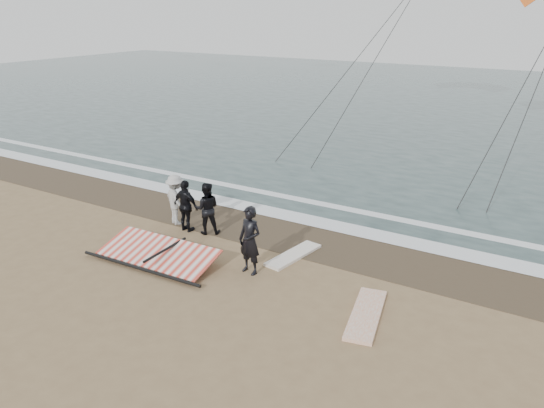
{
  "coord_description": "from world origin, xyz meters",
  "views": [
    {
      "loc": [
        7.67,
        -9.53,
        7.07
      ],
      "look_at": [
        0.11,
        3.0,
        1.6
      ],
      "focal_mm": 35.0,
      "sensor_mm": 36.0,
      "label": 1
    }
  ],
  "objects_px": {
    "board_white": "(366,314)",
    "sail_rig": "(160,253)",
    "man_main": "(250,240)",
    "board_cream": "(293,255)"
  },
  "relations": [
    {
      "from": "board_white",
      "to": "sail_rig",
      "type": "bearing_deg",
      "value": 170.28
    },
    {
      "from": "sail_rig",
      "to": "board_white",
      "type": "bearing_deg",
      "value": 2.14
    },
    {
      "from": "man_main",
      "to": "board_cream",
      "type": "relative_size",
      "value": 0.93
    },
    {
      "from": "board_white",
      "to": "board_cream",
      "type": "relative_size",
      "value": 1.14
    },
    {
      "from": "man_main",
      "to": "sail_rig",
      "type": "xyz_separation_m",
      "value": [
        -2.77,
        -0.68,
        -0.79
      ]
    },
    {
      "from": "man_main",
      "to": "board_cream",
      "type": "distance_m",
      "value": 1.87
    },
    {
      "from": "board_cream",
      "to": "sail_rig",
      "type": "relative_size",
      "value": 0.5
    },
    {
      "from": "board_white",
      "to": "board_cream",
      "type": "distance_m",
      "value": 3.67
    },
    {
      "from": "man_main",
      "to": "sail_rig",
      "type": "bearing_deg",
      "value": -158.62
    },
    {
      "from": "man_main",
      "to": "board_white",
      "type": "relative_size",
      "value": 0.82
    }
  ]
}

